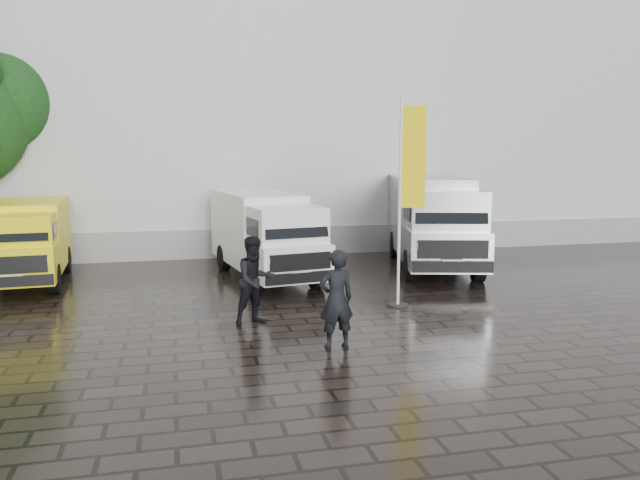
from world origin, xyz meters
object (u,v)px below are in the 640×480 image
object	(u,v)px
flagpole	(407,192)
wheelie_bin	(436,239)
van_white	(266,237)
van_yellow	(27,244)
van_silver	(433,223)
person_tent	(255,280)
person_front	(336,299)

from	to	relation	value
flagpole	wheelie_bin	xyz separation A→B (m)	(4.03, 7.38, -2.27)
van_white	flagpole	distance (m)	5.06
van_yellow	van_silver	size ratio (longest dim) A/B	0.75
wheelie_bin	person_tent	distance (m)	11.26
van_white	person_tent	size ratio (longest dim) A/B	2.99
flagpole	wheelie_bin	world-z (taller)	flagpole
van_white	van_silver	size ratio (longest dim) A/B	0.87
flagpole	van_white	bearing A→B (deg)	125.49
wheelie_bin	flagpole	bearing A→B (deg)	-101.60
van_yellow	flagpole	size ratio (longest dim) A/B	1.00
van_white	flagpole	bearing A→B (deg)	-63.74
van_yellow	wheelie_bin	world-z (taller)	van_yellow
van_yellow	van_white	size ratio (longest dim) A/B	0.87
wheelie_bin	van_silver	bearing A→B (deg)	-98.57
flagpole	person_front	bearing A→B (deg)	-131.30
van_white	person_tent	world-z (taller)	van_white
van_white	person_front	distance (m)	6.75
van_white	van_yellow	bearing A→B (deg)	163.84
van_white	flagpole	world-z (taller)	flagpole
van_white	person_tent	xyz separation A→B (m)	(-0.92, -4.71, -0.28)
van_yellow	van_silver	bearing A→B (deg)	-5.44
van_silver	wheelie_bin	bearing A→B (deg)	78.70
van_silver	wheelie_bin	size ratio (longest dim) A/B	6.87
van_silver	wheelie_bin	distance (m)	3.46
van_silver	flagpole	size ratio (longest dim) A/B	1.33
van_silver	person_front	size ratio (longest dim) A/B	3.48
person_tent	van_white	bearing A→B (deg)	56.76
wheelie_bin	van_white	bearing A→B (deg)	-136.22
flagpole	van_silver	bearing A→B (deg)	59.38
person_tent	van_silver	bearing A→B (deg)	17.00
van_silver	flagpole	xyz separation A→B (m)	(-2.59, -4.37, 1.32)
van_white	wheelie_bin	size ratio (longest dim) A/B	5.95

